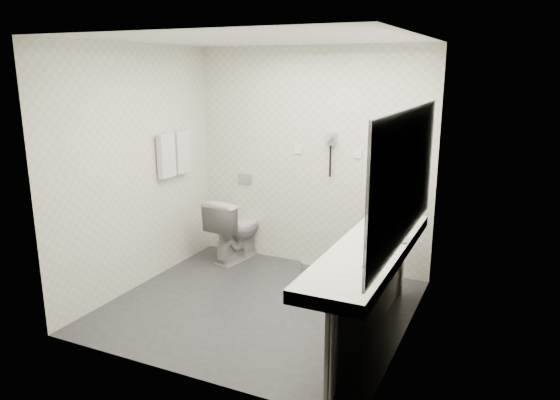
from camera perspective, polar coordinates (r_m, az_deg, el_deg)
The scene contains 32 objects.
floor at distance 5.23m, azimuth -2.23°, elevation -11.43°, with size 2.80×2.80×0.00m, color #2C2C31.
ceiling at distance 4.72m, azimuth -2.53°, elevation 17.11°, with size 2.80×2.80×0.00m, color silver.
wall_back at distance 5.98m, azimuth 3.37°, elevation 4.46°, with size 2.80×2.80×0.00m, color silver.
wall_front at distance 3.75m, azimuth -11.55°, elevation -1.74°, with size 2.80×2.80×0.00m, color silver.
wall_left at distance 5.59m, azimuth -15.24°, elevation 3.30°, with size 2.60×2.60×0.00m, color silver.
wall_right at distance 4.37m, azimuth 14.16°, elevation 0.40°, with size 2.60×2.60×0.00m, color silver.
vanity_counter at distance 4.37m, azimuth 9.73°, elevation -5.54°, with size 0.55×2.20×0.10m, color white.
vanity_panel at distance 4.52m, azimuth 9.82°, elevation -10.66°, with size 0.03×2.15×0.75m, color gray.
vanity_post_near at distance 3.63m, azimuth 5.70°, elevation -17.15°, with size 0.06×0.06×0.75m, color silver.
vanity_post_far at distance 5.45m, azimuth 13.06°, elevation -6.40°, with size 0.06×0.06×0.75m, color silver.
mirror at distance 4.14m, azimuth 13.58°, elevation 2.51°, with size 0.02×2.20×1.05m, color #B2BCC6.
basin_near at distance 3.77m, azimuth 7.07°, elevation -8.12°, with size 0.40×0.31×0.05m, color white.
basin_far at distance 4.96m, azimuth 11.77°, elevation -2.81°, with size 0.40×0.31×0.05m, color white.
faucet_near at distance 3.69m, azimuth 10.02°, elevation -7.25°, with size 0.04×0.04×0.15m, color silver.
faucet_far at distance 4.89m, azimuth 14.04°, elevation -2.06°, with size 0.04×0.04×0.15m, color silver.
soap_bottle_a at distance 4.31m, azimuth 11.24°, elevation -4.37°, with size 0.05×0.05×0.11m, color beige.
soap_bottle_b at distance 4.47m, azimuth 10.39°, elevation -3.82°, with size 0.07×0.07×0.09m, color beige.
soap_bottle_c at distance 4.27m, azimuth 9.46°, elevation -4.53°, with size 0.04×0.04×0.10m, color beige.
glass_left at distance 4.45m, azimuth 13.31°, elevation -3.87°, with size 0.06×0.06×0.12m, color silver.
glass_right at distance 4.56m, azimuth 13.50°, elevation -3.58°, with size 0.05×0.05×0.10m, color silver.
toilet at distance 6.31m, azimuth -4.88°, elevation -3.14°, with size 0.43×0.75×0.76m, color white.
flush_plate at distance 6.38m, azimuth -3.82°, elevation 2.33°, with size 0.18×0.02×0.12m, color #B2B5BA.
pedal_bin at distance 5.57m, azimuth 3.30°, elevation -8.19°, with size 0.20×0.20×0.28m, color #B2B5BA.
bin_lid at distance 5.51m, azimuth 3.32°, elevation -6.76°, with size 0.20×0.20×0.01m, color #B2B5BA.
towel_rail at distance 5.94m, azimuth -11.64°, elevation 7.06°, with size 0.02×0.02×0.62m, color silver.
towel_near at distance 5.86m, azimuth -12.27°, elevation 4.75°, with size 0.07×0.24×0.48m, color silver.
towel_far at distance 6.08m, azimuth -10.68°, elevation 5.16°, with size 0.07×0.24×0.48m, color silver.
dryer_cradle at distance 5.83m, azimuth 5.60°, elevation 6.65°, with size 0.10×0.04×0.14m, color #929398.
dryer_barrel at distance 5.76m, azimuth 5.37°, elevation 6.87°, with size 0.08×0.08×0.14m, color #929398.
dryer_cord at distance 5.85m, azimuth 5.49°, elevation 4.21°, with size 0.02×0.02×0.35m, color black.
switch_plate_a at distance 6.01m, azimuth 2.01°, elevation 5.49°, with size 0.09×0.02×0.09m, color white.
switch_plate_b at distance 5.78m, azimuth 8.44°, elevation 4.99°, with size 0.09×0.02×0.09m, color white.
Camera 1 is at (2.17, -4.18, 2.26)m, focal length 33.61 mm.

